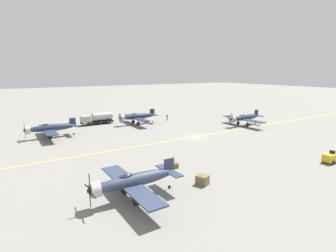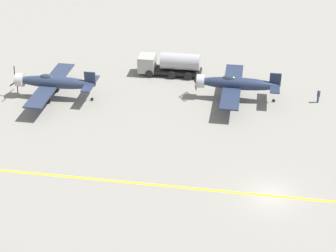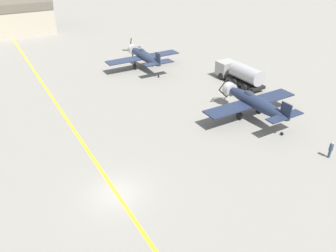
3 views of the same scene
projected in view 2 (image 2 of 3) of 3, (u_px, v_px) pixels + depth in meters
The scene contains 6 objects.
ground_plane at pixel (270, 196), 49.66m from camera, with size 400.00×400.00×0.00m, color gray.
taxiway_stripe at pixel (270, 196), 49.66m from camera, with size 0.30×160.00×0.01m, color yellow.
airplane_mid_right at pixel (235, 84), 64.95m from camera, with size 12.00×9.98×3.65m.
airplane_far_right at pixel (53, 82), 65.27m from camera, with size 12.00×9.98×3.79m.
fuel_tanker at pixel (170, 64), 71.17m from camera, with size 2.67×8.00×2.98m.
ground_crew_walking at pixel (318, 95), 64.80m from camera, with size 0.36×0.36×1.66m.
Camera 2 is at (-40.92, 2.64, 30.10)m, focal length 60.00 mm.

